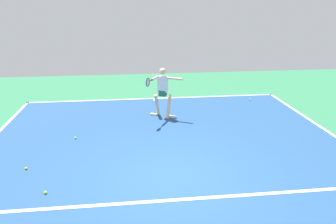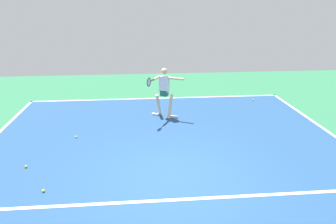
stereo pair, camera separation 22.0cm
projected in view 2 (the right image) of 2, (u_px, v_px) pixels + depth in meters
name	position (u px, v px, depth m)	size (l,w,h in m)	color
ground_plane	(174.00, 178.00, 7.52)	(22.82, 22.82, 0.00)	#2D754C
court_surface	(174.00, 178.00, 7.52)	(10.47, 13.12, 0.00)	navy
court_line_baseline_near	(157.00, 98.00, 13.64)	(10.47, 0.10, 0.01)	white
court_line_service	(178.00, 200.00, 6.68)	(7.85, 0.10, 0.01)	white
court_line_centre_mark	(157.00, 100.00, 13.45)	(0.10, 0.30, 0.01)	white
tennis_player	(164.00, 89.00, 11.13)	(1.29, 1.16, 1.77)	beige
tennis_ball_far_corner	(253.00, 100.00, 13.29)	(0.07, 0.07, 0.07)	#C6E53D
tennis_ball_by_baseline	(76.00, 137.00, 9.69)	(0.07, 0.07, 0.07)	#C6E53D
tennis_ball_centre_court	(43.00, 191.00, 6.93)	(0.07, 0.07, 0.07)	#CCE033
tennis_ball_near_player	(26.00, 167.00, 7.95)	(0.07, 0.07, 0.07)	yellow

